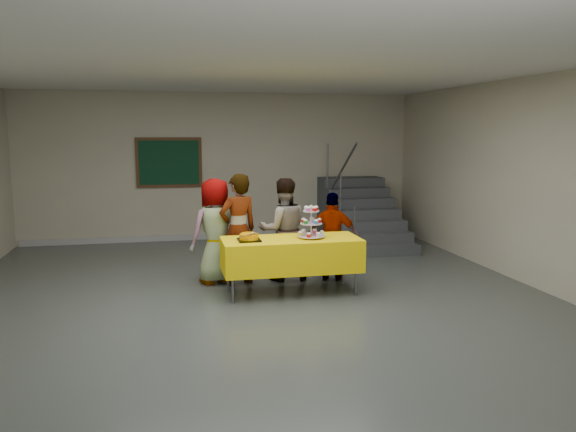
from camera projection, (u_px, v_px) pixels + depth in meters
name	position (u px, v px, depth m)	size (l,w,h in m)	color
room_shell	(261.00, 138.00, 6.60)	(10.00, 10.04, 3.02)	#4C514C
bake_table	(291.00, 254.00, 7.67)	(1.88, 0.78, 0.77)	#595960
cupcake_stand	(311.00, 225.00, 7.65)	(0.38, 0.38, 0.44)	silver
bear_cake	(249.00, 236.00, 7.47)	(0.32, 0.36, 0.12)	black
schoolchild_a	(216.00, 231.00, 8.21)	(0.76, 0.49, 1.55)	slate
schoolchild_b	(238.00, 230.00, 8.11)	(0.59, 0.39, 1.62)	slate
schoolchild_c	(283.00, 230.00, 8.35)	(0.75, 0.58, 1.53)	slate
schoolchild_d	(333.00, 237.00, 8.34)	(0.78, 0.32, 1.32)	slate
staircase	(359.00, 217.00, 11.38)	(1.30, 2.40, 2.04)	#424447
noticeboard	(169.00, 163.00, 11.24)	(1.30, 0.05, 1.00)	#472B16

